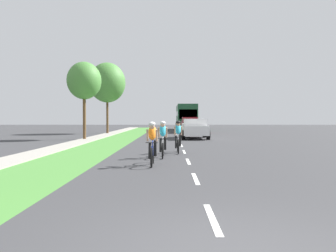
{
  "coord_description": "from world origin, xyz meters",
  "views": [
    {
      "loc": [
        -0.72,
        -4.06,
        1.71
      ],
      "look_at": [
        -0.86,
        20.67,
        1.11
      ],
      "focal_mm": 35.86,
      "sensor_mm": 36.0,
      "label": 1
    }
  ],
  "objects_px": {
    "cyclist_distant": "(178,136)",
    "suv_maroon": "(190,125)",
    "cyclist_lead": "(152,143)",
    "bus_dark_green": "(186,116)",
    "cyclist_trailing": "(163,139)",
    "pickup_white": "(195,129)",
    "street_tree_far": "(107,83)",
    "street_tree_near": "(84,81)"
  },
  "relations": [
    {
      "from": "street_tree_near",
      "to": "cyclist_distant",
      "type": "bearing_deg",
      "value": -54.88
    },
    {
      "from": "suv_maroon",
      "to": "street_tree_far",
      "type": "distance_m",
      "value": 10.4
    },
    {
      "from": "cyclist_lead",
      "to": "cyclist_trailing",
      "type": "xyz_separation_m",
      "value": [
        0.32,
        2.41,
        0.0
      ]
    },
    {
      "from": "cyclist_trailing",
      "to": "pickup_white",
      "type": "relative_size",
      "value": 0.34
    },
    {
      "from": "pickup_white",
      "to": "street_tree_near",
      "type": "height_order",
      "value": "street_tree_near"
    },
    {
      "from": "bus_dark_green",
      "to": "street_tree_far",
      "type": "relative_size",
      "value": 1.5
    },
    {
      "from": "pickup_white",
      "to": "cyclist_distant",
      "type": "bearing_deg",
      "value": -98.16
    },
    {
      "from": "cyclist_distant",
      "to": "cyclist_lead",
      "type": "bearing_deg",
      "value": -103.45
    },
    {
      "from": "cyclist_lead",
      "to": "suv_maroon",
      "type": "bearing_deg",
      "value": 83.7
    },
    {
      "from": "cyclist_distant",
      "to": "suv_maroon",
      "type": "bearing_deg",
      "value": 85.11
    },
    {
      "from": "cyclist_lead",
      "to": "cyclist_distant",
      "type": "height_order",
      "value": "same"
    },
    {
      "from": "bus_dark_green",
      "to": "cyclist_trailing",
      "type": "bearing_deg",
      "value": -94.46
    },
    {
      "from": "cyclist_trailing",
      "to": "bus_dark_green",
      "type": "relative_size",
      "value": 0.15
    },
    {
      "from": "cyclist_lead",
      "to": "bus_dark_green",
      "type": "xyz_separation_m",
      "value": [
        2.89,
        35.26,
        1.17
      ]
    },
    {
      "from": "cyclist_trailing",
      "to": "cyclist_distant",
      "type": "height_order",
      "value": "same"
    },
    {
      "from": "cyclist_distant",
      "to": "suv_maroon",
      "type": "distance_m",
      "value": 22.29
    },
    {
      "from": "bus_dark_green",
      "to": "street_tree_near",
      "type": "bearing_deg",
      "value": -113.47
    },
    {
      "from": "cyclist_lead",
      "to": "bus_dark_green",
      "type": "bearing_deg",
      "value": 85.32
    },
    {
      "from": "street_tree_near",
      "to": "street_tree_far",
      "type": "height_order",
      "value": "street_tree_far"
    },
    {
      "from": "cyclist_lead",
      "to": "pickup_white",
      "type": "distance_m",
      "value": 16.02
    },
    {
      "from": "pickup_white",
      "to": "suv_maroon",
      "type": "height_order",
      "value": "suv_maroon"
    },
    {
      "from": "cyclist_distant",
      "to": "street_tree_near",
      "type": "xyz_separation_m",
      "value": [
        -7.16,
        10.18,
        3.82
      ]
    },
    {
      "from": "street_tree_far",
      "to": "bus_dark_green",
      "type": "bearing_deg",
      "value": 49.73
    },
    {
      "from": "cyclist_trailing",
      "to": "street_tree_far",
      "type": "bearing_deg",
      "value": 106.4
    },
    {
      "from": "bus_dark_green",
      "to": "street_tree_far",
      "type": "xyz_separation_m",
      "value": [
        -9.08,
        -10.72,
        3.56
      ]
    },
    {
      "from": "cyclist_lead",
      "to": "street_tree_near",
      "type": "relative_size",
      "value": 0.28
    },
    {
      "from": "cyclist_lead",
      "to": "bus_dark_green",
      "type": "height_order",
      "value": "bus_dark_green"
    },
    {
      "from": "street_tree_near",
      "to": "cyclist_trailing",
      "type": "bearing_deg",
      "value": -61.85
    },
    {
      "from": "cyclist_lead",
      "to": "cyclist_trailing",
      "type": "distance_m",
      "value": 2.43
    },
    {
      "from": "cyclist_trailing",
      "to": "cyclist_lead",
      "type": "bearing_deg",
      "value": -97.67
    },
    {
      "from": "cyclist_lead",
      "to": "street_tree_near",
      "type": "xyz_separation_m",
      "value": [
        -6.13,
        14.48,
        3.82
      ]
    },
    {
      "from": "cyclist_distant",
      "to": "suv_maroon",
      "type": "relative_size",
      "value": 0.37
    },
    {
      "from": "cyclist_lead",
      "to": "suv_maroon",
      "type": "relative_size",
      "value": 0.37
    },
    {
      "from": "bus_dark_green",
      "to": "street_tree_near",
      "type": "height_order",
      "value": "street_tree_near"
    },
    {
      "from": "pickup_white",
      "to": "street_tree_far",
      "type": "relative_size",
      "value": 0.66
    },
    {
      "from": "cyclist_trailing",
      "to": "cyclist_distant",
      "type": "xyz_separation_m",
      "value": [
        0.7,
        1.89,
        0.0
      ]
    },
    {
      "from": "cyclist_lead",
      "to": "street_tree_far",
      "type": "distance_m",
      "value": 25.75
    },
    {
      "from": "suv_maroon",
      "to": "bus_dark_green",
      "type": "height_order",
      "value": "bus_dark_green"
    },
    {
      "from": "pickup_white",
      "to": "bus_dark_green",
      "type": "xyz_separation_m",
      "value": [
        0.21,
        19.47,
        1.15
      ]
    },
    {
      "from": "suv_maroon",
      "to": "cyclist_lead",
      "type": "bearing_deg",
      "value": -96.3
    },
    {
      "from": "cyclist_lead",
      "to": "pickup_white",
      "type": "height_order",
      "value": "pickup_white"
    },
    {
      "from": "cyclist_trailing",
      "to": "pickup_white",
      "type": "xyz_separation_m",
      "value": [
        2.35,
        13.38,
        0.02
      ]
    }
  ]
}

